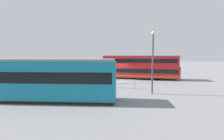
{
  "coord_description": "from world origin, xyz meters",
  "views": [
    {
      "loc": [
        -3.15,
        26.07,
        3.93
      ],
      "look_at": [
        0.24,
        4.84,
        2.03
      ],
      "focal_mm": 28.08,
      "sensor_mm": 36.0,
      "label": 1
    }
  ],
  "objects": [
    {
      "name": "pedestrian_near_railing",
      "position": [
        5.67,
        4.33,
        1.01
      ],
      "size": [
        0.41,
        0.41,
        1.74
      ],
      "color": "black",
      "rests_on": "ground"
    },
    {
      "name": "double_decker_bus",
      "position": [
        -3.15,
        -2.24,
        1.95
      ],
      "size": [
        12.06,
        3.01,
        3.81
      ],
      "color": "red",
      "rests_on": "ground"
    },
    {
      "name": "tram_yellow",
      "position": [
        4.87,
        12.44,
        1.85
      ],
      "size": [
        12.41,
        3.76,
        3.57
      ],
      "color": "teal",
      "rests_on": "ground"
    },
    {
      "name": "ground_plane",
      "position": [
        0.0,
        0.0,
        0.0
      ],
      "size": [
        160.0,
        160.0,
        0.0
      ],
      "primitive_type": "plane",
      "color": "gray"
    },
    {
      "name": "street_lamp",
      "position": [
        -4.39,
        8.39,
        3.67
      ],
      "size": [
        0.36,
        0.36,
        6.21
      ],
      "color": "#4C4C51",
      "rests_on": "ground"
    },
    {
      "name": "pedestrian_railing",
      "position": [
        1.04,
        5.57,
        0.74
      ],
      "size": [
        7.4,
        1.0,
        1.08
      ],
      "color": "gray",
      "rests_on": "ground"
    },
    {
      "name": "info_sign",
      "position": [
        6.14,
        6.46,
        1.76
      ],
      "size": [
        1.05,
        0.36,
        2.55
      ],
      "color": "slate",
      "rests_on": "ground"
    }
  ]
}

